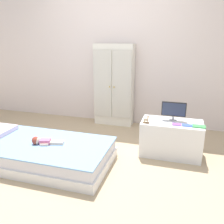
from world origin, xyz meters
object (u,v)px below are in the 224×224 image
object	(u,v)px
tv_stand	(171,138)
book_blue	(187,125)
bed	(40,152)
wardrobe	(114,85)
doll	(42,141)
rocking_horse_toy	(147,120)
tv_monitor	(174,110)
book_purple	(177,124)
book_green	(199,126)

from	to	relation	value
tv_stand	book_blue	distance (m)	0.32
bed	wardrobe	distance (m)	1.82
doll	rocking_horse_toy	distance (m)	1.35
wardrobe	tv_stand	world-z (taller)	wardrobe
tv_monitor	tv_stand	bearing A→B (deg)	-94.44
rocking_horse_toy	bed	bearing A→B (deg)	-156.95
bed	tv_monitor	distance (m)	1.83
book_blue	book_purple	bearing A→B (deg)	180.00
wardrobe	book_blue	distance (m)	1.66
tv_stand	rocking_horse_toy	bearing A→B (deg)	-156.19
doll	tv_stand	size ratio (longest dim) A/B	0.49
rocking_horse_toy	doll	bearing A→B (deg)	-154.90
wardrobe	book_green	xyz separation A→B (m)	(1.40, -1.05, -0.24)
doll	bed	bearing A→B (deg)	157.99
doll	book_blue	world-z (taller)	book_blue
book_purple	tv_stand	bearing A→B (deg)	122.00
tv_stand	tv_monitor	xyz separation A→B (m)	(0.01, 0.07, 0.38)
bed	doll	bearing A→B (deg)	-22.01
doll	tv_monitor	world-z (taller)	tv_monitor
wardrobe	tv_monitor	size ratio (longest dim) A/B	4.53
doll	book_purple	size ratio (longest dim) A/B	3.36
bed	book_purple	xyz separation A→B (m)	(1.65, 0.59, 0.34)
rocking_horse_toy	book_green	bearing A→B (deg)	4.05
tv_monitor	bed	bearing A→B (deg)	-154.73
rocking_horse_toy	book_blue	distance (m)	0.51
doll	rocking_horse_toy	size ratio (longest dim) A/B	3.73
wardrobe	book_green	size ratio (longest dim) A/B	9.26
tv_monitor	rocking_horse_toy	world-z (taller)	tv_monitor
bed	doll	size ratio (longest dim) A/B	4.68
wardrobe	tv_monitor	distance (m)	1.40
bed	wardrobe	world-z (taller)	wardrobe
doll	rocking_horse_toy	bearing A→B (deg)	25.10
book_green	doll	bearing A→B (deg)	-161.74
tv_stand	doll	bearing A→B (deg)	-155.17
bed	tv_monitor	xyz separation A→B (m)	(1.60, 0.75, 0.48)
tv_stand	book_blue	xyz separation A→B (m)	(0.19, -0.10, 0.24)
bed	tv_stand	bearing A→B (deg)	23.20
tv_stand	book_purple	size ratio (longest dim) A/B	6.90
tv_stand	book_purple	xyz separation A→B (m)	(0.06, -0.10, 0.24)
tv_stand	rocking_horse_toy	size ratio (longest dim) A/B	7.67
tv_stand	book_green	world-z (taller)	book_green
tv_monitor	book_green	distance (m)	0.39
book_purple	book_green	xyz separation A→B (m)	(0.27, 0.00, 0.00)
doll	wardrobe	world-z (taller)	wardrobe
doll	tv_monitor	xyz separation A→B (m)	(1.53, 0.78, 0.31)
doll	tv_stand	xyz separation A→B (m)	(1.53, 0.71, -0.07)
book_green	tv_stand	bearing A→B (deg)	163.75
tv_monitor	book_blue	bearing A→B (deg)	-42.72
rocking_horse_toy	book_green	world-z (taller)	rocking_horse_toy
doll	tv_stand	distance (m)	1.69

